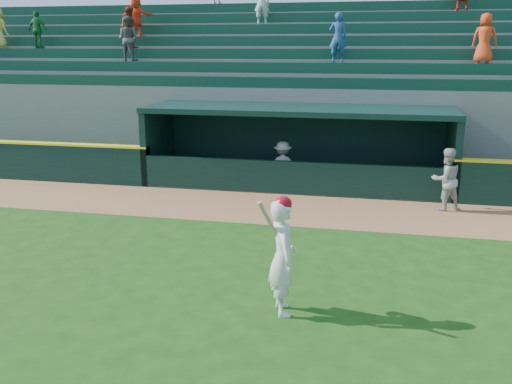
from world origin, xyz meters
TOP-DOWN VIEW (x-y plane):
  - ground at (0.00, 0.00)m, footprint 120.00×120.00m
  - warning_track at (0.00, 4.90)m, footprint 40.00×3.00m
  - dugout_player_front at (4.25, 5.76)m, footprint 1.01×0.92m
  - dugout_player_inside at (-0.37, 7.07)m, footprint 1.05×0.73m
  - dugout at (0.00, 8.00)m, footprint 9.40×2.80m
  - stands at (-0.03, 12.56)m, footprint 34.50×6.25m
  - batter_at_plate at (1.04, -1.14)m, footprint 0.68×0.85m

SIDE VIEW (x-z plane):
  - ground at x=0.00m, z-range 0.00..0.00m
  - warning_track at x=0.00m, z-range 0.00..0.01m
  - dugout_player_inside at x=-0.37m, z-range 0.00..1.48m
  - dugout_player_front at x=4.25m, z-range 0.00..1.68m
  - batter_at_plate at x=1.04m, z-range -0.01..1.99m
  - dugout at x=0.00m, z-range 0.13..2.59m
  - stands at x=-0.03m, z-range -1.30..6.11m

